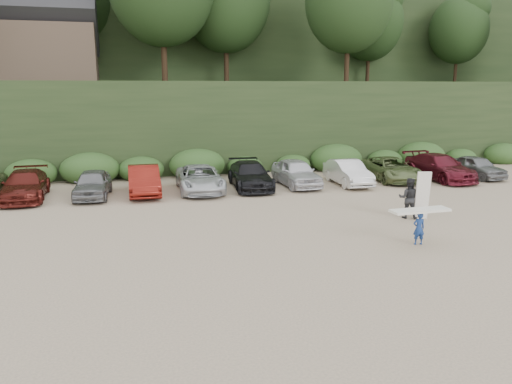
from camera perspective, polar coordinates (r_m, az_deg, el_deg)
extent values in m
plane|color=tan|center=(18.88, 5.35, -5.54)|extent=(120.00, 120.00, 0.00)
cube|color=black|center=(39.48, -5.57, 8.06)|extent=(80.00, 14.00, 6.00)
cube|color=black|center=(57.28, -8.63, 14.20)|extent=(90.00, 30.00, 16.00)
ellipsoid|color=black|center=(39.75, -5.82, 19.64)|extent=(66.00, 12.00, 10.00)
cube|color=#2B491E|center=(32.31, -4.33, 2.93)|extent=(46.20, 2.00, 1.20)
cube|color=brown|center=(41.37, -23.38, 14.28)|extent=(8.00, 6.00, 4.00)
imported|color=#4F1712|center=(28.00, -24.88, 0.70)|extent=(2.16, 5.04, 1.45)
imported|color=slate|center=(27.21, -18.17, 0.90)|extent=(2.00, 4.31, 1.43)
imported|color=maroon|center=(27.27, -12.68, 1.32)|extent=(1.62, 4.61, 1.52)
imported|color=silver|center=(27.49, -6.43, 1.53)|extent=(2.48, 5.16, 1.42)
imported|color=black|center=(28.21, -0.67, 1.92)|extent=(2.34, 5.18, 1.47)
imported|color=silver|center=(28.95, 4.60, 2.23)|extent=(2.04, 4.65, 1.56)
imported|color=silver|center=(29.70, 10.45, 2.21)|extent=(1.65, 4.43, 1.45)
imported|color=#5E6E40|center=(31.69, 15.15, 2.56)|extent=(2.61, 5.17, 1.40)
imported|color=#5B1420|center=(32.79, 20.24, 2.68)|extent=(2.52, 5.50, 1.56)
imported|color=slate|center=(34.45, 23.90, 2.66)|extent=(1.96, 4.20, 1.39)
imported|color=navy|center=(19.11, 18.11, -3.97)|extent=(0.47, 0.34, 1.21)
cube|color=silver|center=(18.94, 18.25, -2.00)|extent=(2.23, 0.68, 0.09)
imported|color=black|center=(22.71, 17.05, -0.68)|extent=(1.10, 1.05, 1.79)
cube|color=silver|center=(22.67, 18.48, -0.38)|extent=(0.65, 0.43, 2.11)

